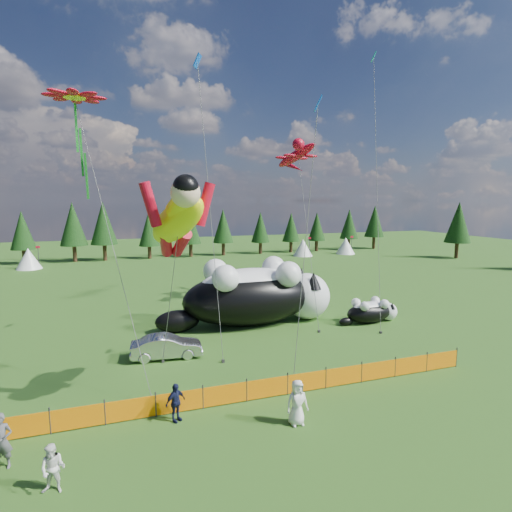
{
  "coord_description": "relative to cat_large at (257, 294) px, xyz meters",
  "views": [
    {
      "loc": [
        -6.01,
        -19.24,
        9.02
      ],
      "look_at": [
        1.79,
        4.0,
        5.62
      ],
      "focal_mm": 28.0,
      "sensor_mm": 36.0,
      "label": 1
    }
  ],
  "objects": [
    {
      "name": "festival_tents",
      "position": [
        7.82,
        32.14,
        -0.87
      ],
      "size": [
        50.0,
        3.2,
        2.8
      ],
      "primitive_type": null,
      "color": "white",
      "rests_on": "ground"
    },
    {
      "name": "diamond_kite_b",
      "position": [
        9.63,
        0.53,
        16.47
      ],
      "size": [
        2.91,
        6.34,
        21.09
      ],
      "color": "#0C9889",
      "rests_on": "ground"
    },
    {
      "name": "spectator_e",
      "position": [
        -2.79,
        -13.27,
        -1.33
      ],
      "size": [
        0.93,
        0.62,
        1.87
      ],
      "primitive_type": "imported",
      "rotation": [
        0.0,
        0.0,
        -0.02
      ],
      "color": "white",
      "rests_on": "ground"
    },
    {
      "name": "spectator_b",
      "position": [
        -11.56,
        -14.37,
        -1.47
      ],
      "size": [
        0.87,
        0.66,
        1.59
      ],
      "primitive_type": "imported",
      "rotation": [
        0.0,
        0.0,
        -0.29
      ],
      "color": "white",
      "rests_on": "ground"
    },
    {
      "name": "flower_kite",
      "position": [
        -11.17,
        -4.38,
        11.76
      ],
      "size": [
        5.0,
        7.4,
        15.32
      ],
      "color": "red",
      "rests_on": "ground"
    },
    {
      "name": "superhero_kite",
      "position": [
        -7.0,
        -10.11,
        5.92
      ],
      "size": [
        5.55,
        7.94,
        10.93
      ],
      "color": "#FFF40D",
      "rests_on": "ground"
    },
    {
      "name": "tree_line",
      "position": [
        -3.18,
        37.14,
        1.73
      ],
      "size": [
        90.0,
        4.0,
        8.0
      ],
      "primitive_type": null,
      "color": "black",
      "rests_on": "ground"
    },
    {
      "name": "car",
      "position": [
        -7.06,
        -4.51,
        -1.6
      ],
      "size": [
        4.16,
        1.76,
        1.33
      ],
      "primitive_type": "imported",
      "rotation": [
        0.0,
        0.0,
        1.48
      ],
      "color": "silver",
      "rests_on": "ground"
    },
    {
      "name": "gecko_kite",
      "position": [
        4.98,
        4.44,
        10.53
      ],
      "size": [
        5.18,
        11.34,
        15.05
      ],
      "color": "red",
      "rests_on": "ground"
    },
    {
      "name": "safety_fence",
      "position": [
        -3.18,
        -10.86,
        -1.76
      ],
      "size": [
        22.06,
        0.06,
        1.1
      ],
      "color": "#262626",
      "rests_on": "ground"
    },
    {
      "name": "spectator_c",
      "position": [
        -7.43,
        -11.46,
        -1.46
      ],
      "size": [
        1.07,
        0.89,
        1.62
      ],
      "primitive_type": "imported",
      "rotation": [
        0.0,
        0.0,
        0.52
      ],
      "color": "#151939",
      "rests_on": "ground"
    },
    {
      "name": "ground",
      "position": [
        -3.18,
        -7.86,
        -2.27
      ],
      "size": [
        160.0,
        160.0,
        0.0
      ],
      "primitive_type": "plane",
      "color": "#14380A",
      "rests_on": "ground"
    },
    {
      "name": "diamond_kite_a",
      "position": [
        -4.7,
        -3.47,
        13.84
      ],
      "size": [
        0.98,
        3.51,
        17.67
      ],
      "color": "blue",
      "rests_on": "ground"
    },
    {
      "name": "cat_large",
      "position": [
        0.0,
        0.0,
        0.0
      ],
      "size": [
        13.2,
        4.76,
        4.77
      ],
      "rotation": [
        0.0,
        0.0,
        0.01
      ],
      "color": "black",
      "rests_on": "ground"
    },
    {
      "name": "diamond_kite_c",
      "position": [
        -0.19,
        -9.38,
        10.71
      ],
      "size": [
        1.83,
        1.43,
        14.34
      ],
      "color": "blue",
      "rests_on": "ground"
    },
    {
      "name": "cat_small",
      "position": [
        8.22,
        -2.41,
        -1.41
      ],
      "size": [
        4.99,
        1.91,
        1.8
      ],
      "rotation": [
        0.0,
        0.0,
        0.04
      ],
      "color": "black",
      "rests_on": "ground"
    },
    {
      "name": "spectator_a",
      "position": [
        -13.38,
        -12.52,
        -1.3
      ],
      "size": [
        0.75,
        0.54,
        1.93
      ],
      "primitive_type": "imported",
      "rotation": [
        0.0,
        0.0,
        -0.12
      ],
      "color": "#504F54",
      "rests_on": "ground"
    }
  ]
}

